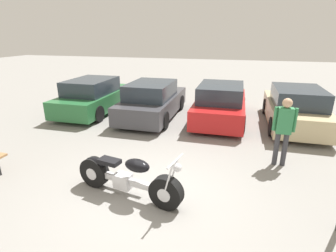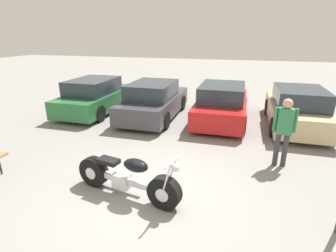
{
  "view_description": "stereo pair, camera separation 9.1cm",
  "coord_description": "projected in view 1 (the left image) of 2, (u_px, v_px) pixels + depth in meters",
  "views": [
    {
      "loc": [
        1.51,
        -4.28,
        3.08
      ],
      "look_at": [
        -0.13,
        1.82,
        0.85
      ],
      "focal_mm": 28.0,
      "sensor_mm": 36.0,
      "label": 1
    },
    {
      "loc": [
        1.6,
        -4.25,
        3.08
      ],
      "look_at": [
        -0.13,
        1.82,
        0.85
      ],
      "focal_mm": 28.0,
      "sensor_mm": 36.0,
      "label": 2
    }
  ],
  "objects": [
    {
      "name": "parked_car_dark_grey",
      "position": [
        153.0,
        101.0,
        10.03
      ],
      "size": [
        1.8,
        4.08,
        1.38
      ],
      "color": "#3D3D42",
      "rests_on": "ground_plane"
    },
    {
      "name": "parked_car_green",
      "position": [
        94.0,
        96.0,
        10.74
      ],
      "size": [
        1.8,
        4.08,
        1.38
      ],
      "color": "#286B38",
      "rests_on": "ground_plane"
    },
    {
      "name": "motorcycle",
      "position": [
        126.0,
        178.0,
        5.15
      ],
      "size": [
        2.34,
        0.89,
        1.03
      ],
      "color": "black",
      "rests_on": "ground_plane"
    },
    {
      "name": "parked_car_red",
      "position": [
        220.0,
        104.0,
        9.65
      ],
      "size": [
        1.8,
        4.08,
        1.38
      ],
      "color": "red",
      "rests_on": "ground_plane"
    },
    {
      "name": "parked_car_champagne",
      "position": [
        295.0,
        108.0,
        9.05
      ],
      "size": [
        1.8,
        4.08,
        1.38
      ],
      "color": "#C6B284",
      "rests_on": "ground_plane"
    },
    {
      "name": "ground_plane",
      "position": [
        151.0,
        195.0,
        5.29
      ],
      "size": [
        60.0,
        60.0,
        0.0
      ],
      "primitive_type": "plane",
      "color": "gray"
    },
    {
      "name": "person_standing",
      "position": [
        284.0,
        127.0,
        6.19
      ],
      "size": [
        0.52,
        0.23,
        1.69
      ],
      "color": "#38383D",
      "rests_on": "ground_plane"
    }
  ]
}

